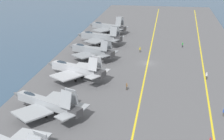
{
  "coord_description": "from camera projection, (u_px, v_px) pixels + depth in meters",
  "views": [
    {
      "loc": [
        -88.06,
        -4.54,
        29.04
      ],
      "look_at": [
        -14.2,
        7.42,
        2.9
      ],
      "focal_mm": 55.0,
      "sensor_mm": 36.0,
      "label": 1
    }
  ],
  "objects": [
    {
      "name": "parked_jet_fifth",
      "position": [
        99.0,
        37.0,
        109.59
      ],
      "size": [
        12.57,
        15.96,
        6.41
      ],
      "color": "gray",
      "rests_on": "carrier_deck"
    },
    {
      "name": "deck_stripe_centerline",
      "position": [
        148.0,
        63.0,
        92.19
      ],
      "size": [
        181.79,
        0.36,
        0.01
      ],
      "primitive_type": "cube",
      "color": "yellow",
      "rests_on": "carrier_deck"
    },
    {
      "name": "deck_stripe_foul_line",
      "position": [
        203.0,
        66.0,
        90.0
      ],
      "size": [
        181.66,
        7.53,
        0.01
      ],
      "primitive_type": "cube",
      "rotation": [
        0.0,
        0.0,
        -0.04
      ],
      "color": "yellow",
      "rests_on": "carrier_deck"
    },
    {
      "name": "parked_jet_sixth",
      "position": [
        107.0,
        27.0,
        125.15
      ],
      "size": [
        13.59,
        15.64,
        6.52
      ],
      "color": "gray",
      "rests_on": "carrier_deck"
    },
    {
      "name": "ground_plane",
      "position": [
        148.0,
        64.0,
        92.33
      ],
      "size": [
        2000.0,
        2000.0,
        0.0
      ],
      "primitive_type": "plane",
      "color": "#334C66"
    },
    {
      "name": "crew_brown_vest",
      "position": [
        127.0,
        86.0,
        74.12
      ],
      "size": [
        0.45,
        0.39,
        1.64
      ],
      "color": "#383328",
      "rests_on": "carrier_deck"
    },
    {
      "name": "parked_jet_second",
      "position": [
        46.0,
        103.0,
        62.61
      ],
      "size": [
        13.39,
        16.51,
        6.17
      ],
      "color": "#93999E",
      "rests_on": "carrier_deck"
    },
    {
      "name": "crew_yellow_vest",
      "position": [
        140.0,
        49.0,
        101.64
      ],
      "size": [
        0.46,
        0.41,
        1.64
      ],
      "color": "#383328",
      "rests_on": "carrier_deck"
    },
    {
      "name": "crew_green_vest",
      "position": [
        182.0,
        45.0,
        106.78
      ],
      "size": [
        0.3,
        0.41,
        1.7
      ],
      "color": "#232328",
      "rests_on": "carrier_deck"
    },
    {
      "name": "parked_jet_third",
      "position": [
        76.0,
        69.0,
        79.57
      ],
      "size": [
        13.5,
        16.36,
        6.45
      ],
      "color": "#A8AAAF",
      "rests_on": "carrier_deck"
    },
    {
      "name": "crew_blue_vest",
      "position": [
        224.0,
        112.0,
        62.34
      ],
      "size": [
        0.46,
        0.42,
        1.68
      ],
      "color": "#4C473D",
      "rests_on": "carrier_deck"
    },
    {
      "name": "parked_jet_fourth",
      "position": [
        91.0,
        50.0,
        95.52
      ],
      "size": [
        12.2,
        15.48,
        5.94
      ],
      "color": "gray",
      "rests_on": "carrier_deck"
    },
    {
      "name": "crew_white_vest",
      "position": [
        207.0,
        75.0,
        80.2
      ],
      "size": [
        0.43,
        0.46,
        1.77
      ],
      "color": "#383328",
      "rests_on": "carrier_deck"
    },
    {
      "name": "carrier_deck",
      "position": [
        148.0,
        64.0,
        92.26
      ],
      "size": [
        201.98,
        52.77,
        0.4
      ],
      "primitive_type": "cube",
      "color": "#565659",
      "rests_on": "ground"
    }
  ]
}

